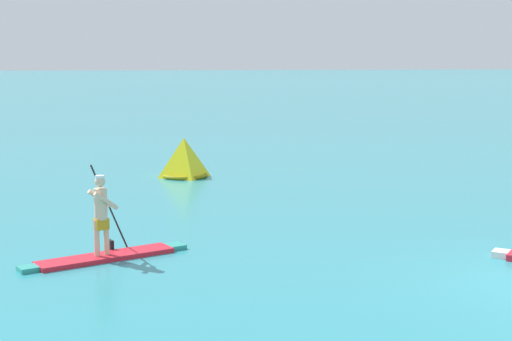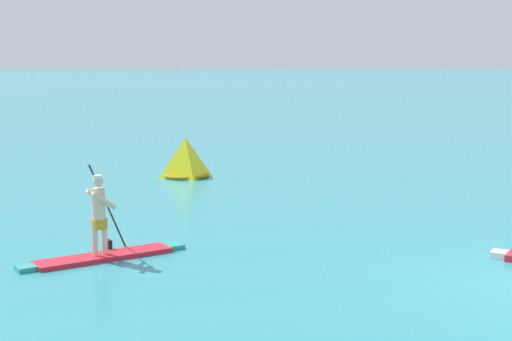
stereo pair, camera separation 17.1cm
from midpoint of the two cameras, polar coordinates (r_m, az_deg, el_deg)
The scene contains 2 objects.
paddleboarder_near_left at distance 15.66m, azimuth -11.48°, elevation -5.13°, with size 3.31×1.83×1.92m.
race_marker_buoy at distance 25.85m, azimuth -5.55°, elevation 0.83°, with size 1.57×1.57×1.32m.
Camera 1 is at (-7.43, -11.86, 4.01)m, focal length 53.85 mm.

